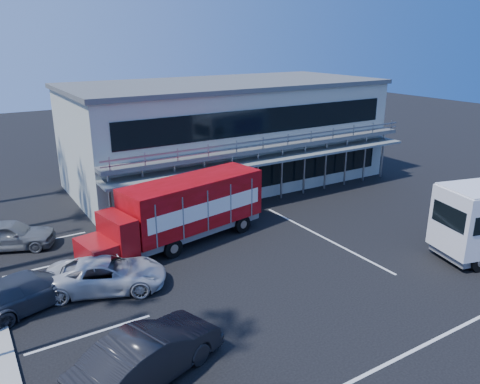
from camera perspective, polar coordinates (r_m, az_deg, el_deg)
ground at (r=22.53m, az=11.25°, el=-9.11°), size 120.00×120.00×0.00m
building at (r=34.52m, az=-1.63°, el=7.31°), size 22.40×12.00×7.30m
red_truck at (r=24.18m, az=-7.00°, el=-2.16°), size 10.22×4.13×3.35m
parked_car_b at (r=15.66m, az=-11.10°, el=-18.96°), size 5.44×3.41×1.69m
parked_car_c at (r=20.91m, az=-15.97°, el=-9.63°), size 5.50×4.03×1.39m
parked_car_d at (r=20.75m, az=-24.31°, el=-10.82°), size 5.26×3.45×1.42m
parked_car_e at (r=26.50m, az=-26.35°, el=-4.69°), size 4.75×3.33×1.50m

